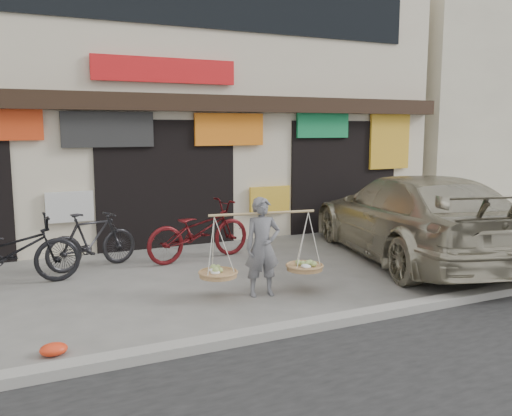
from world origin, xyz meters
name	(u,v)px	position (x,y,z in m)	size (l,w,h in m)	color
ground	(232,290)	(0.00, 0.00, 0.00)	(70.00, 70.00, 0.00)	slate
kerb	(294,328)	(0.00, -2.00, 0.06)	(70.00, 0.25, 0.12)	gray
shophouse_block	(133,92)	(0.00, 6.42, 3.45)	(14.00, 6.32, 7.00)	beige
neighbor_east	(494,110)	(13.50, 7.00, 3.20)	(12.00, 7.00, 6.40)	beige
street_vendor	(262,251)	(0.32, -0.45, 0.69)	(1.92, 0.76, 1.51)	slate
bike_0	(9,252)	(-3.14, 1.67, 0.57)	(0.76, 2.17, 1.14)	black
bike_1	(92,240)	(-1.77, 2.32, 0.52)	(0.49, 1.72, 1.03)	black
bike_2	(199,231)	(0.20, 2.11, 0.57)	(0.76, 2.17, 1.14)	#4D0D10
suv	(412,217)	(3.95, 0.40, 0.83)	(3.58, 6.09, 1.66)	#A9A188
red_bag	(54,349)	(-2.77, -1.44, 0.07)	(0.31, 0.25, 0.14)	#F23816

